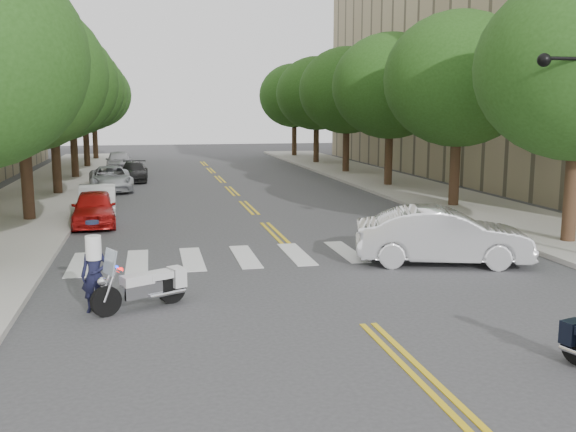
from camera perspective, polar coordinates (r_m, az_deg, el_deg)
name	(u,v)px	position (r m, az deg, el deg)	size (l,w,h in m)	color
ground	(368,324)	(13.21, 7.12, -9.53)	(140.00, 140.00, 0.00)	#38383A
sidewalk_left	(44,195)	(34.46, -20.90, 1.79)	(5.00, 60.00, 0.15)	#9E9991
sidewalk_right	(400,185)	(36.69, 9.88, 2.70)	(5.00, 60.00, 0.15)	#9E9991
tree_l_1	(20,75)	(26.23, -22.72, 11.50)	(6.40, 6.40, 8.45)	#382316
tree_l_2	(52,83)	(34.12, -20.27, 10.99)	(6.40, 6.40, 8.45)	#382316
tree_l_3	(71,89)	(42.06, -18.74, 10.67)	(6.40, 6.40, 8.45)	#382316
tree_l_4	(84,92)	(50.01, -17.70, 10.44)	(6.40, 6.40, 8.45)	#382316
tree_l_5	(93,95)	(57.98, -16.95, 10.28)	(6.40, 6.40, 8.45)	#382316
tree_r_1	(458,80)	(28.89, 14.91, 11.64)	(6.40, 6.40, 8.45)	#382316
tree_r_2	(390,86)	(36.21, 9.08, 11.32)	(6.40, 6.40, 8.45)	#382316
tree_r_3	(347,90)	(43.77, 5.25, 11.05)	(6.40, 6.40, 8.45)	#382316
tree_r_4	(317,93)	(51.46, 2.55, 10.83)	(6.40, 6.40, 8.45)	#382316
tree_r_5	(294,96)	(59.24, 0.57, 10.65)	(6.40, 6.40, 8.45)	#382316
motorcycle_parked	(148,286)	(14.36, -12.36, -6.07)	(2.04, 1.23, 1.42)	black
officer_standing	(95,276)	(14.27, -16.80, -5.09)	(0.58, 0.38, 1.60)	black
convertible	(442,236)	(18.43, 13.56, -1.74)	(1.68, 4.80, 1.58)	white
parked_car_a	(94,208)	(24.98, -16.84, 0.69)	(1.55, 3.86, 1.31)	#AD1412
parked_car_b	(98,202)	(26.62, -16.56, 1.22)	(1.40, 4.01, 1.32)	silver
parked_car_c	(111,179)	(35.53, -15.49, 3.22)	(2.17, 4.70, 1.31)	#A6A8AD
parked_car_d	(134,172)	(39.93, -13.55, 3.85)	(1.63, 4.02, 1.17)	black
parked_car_e	(119,161)	(45.97, -14.76, 4.72)	(1.79, 4.45, 1.52)	#A7A7AC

